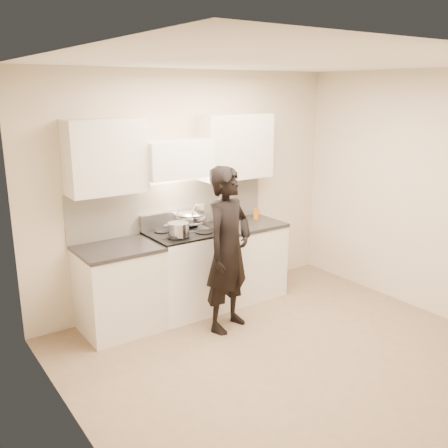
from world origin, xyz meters
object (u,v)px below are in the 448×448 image
object	(u,v)px
wok	(190,217)
person	(228,250)
stove	(184,272)
utensil_crock	(219,216)
counter_right	(242,260)

from	to	relation	value
wok	person	bearing A→B (deg)	-90.00
stove	wok	xyz separation A→B (m)	(0.18, 0.14, 0.59)
wok	stove	bearing A→B (deg)	-142.65
stove	utensil_crock	distance (m)	0.82
wok	person	xyz separation A→B (m)	(0.00, -0.75, -0.20)
stove	wok	size ratio (longest dim) A/B	1.94
counter_right	wok	world-z (taller)	wok
utensil_crock	person	size ratio (longest dim) A/B	0.18
wok	utensil_crock	distance (m)	0.42
utensil_crock	counter_right	bearing A→B (deg)	-34.37
wok	utensil_crock	world-z (taller)	wok
wok	utensil_crock	size ratio (longest dim) A/B	1.60
stove	utensil_crock	world-z (taller)	utensil_crock
counter_right	person	xyz separation A→B (m)	(-0.65, -0.61, 0.41)
person	utensil_crock	bearing A→B (deg)	42.07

